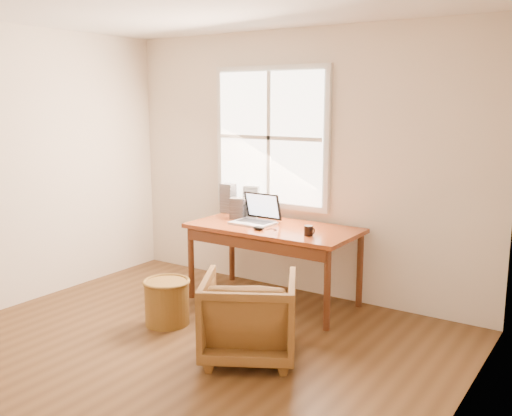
% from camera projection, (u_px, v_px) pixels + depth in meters
% --- Properties ---
extents(room_shell, '(4.04, 4.54, 2.64)m').
position_uv_depth(room_shell, '(147.00, 188.00, 3.95)').
color(room_shell, brown).
rests_on(room_shell, ground).
extents(desk, '(1.60, 0.80, 0.04)m').
position_uv_depth(desk, '(274.00, 228.00, 5.38)').
color(desk, brown).
rests_on(desk, room_shell).
extents(armchair, '(0.95, 0.95, 0.64)m').
position_uv_depth(armchair, '(249.00, 316.00, 4.28)').
color(armchair, brown).
rests_on(armchair, room_shell).
extents(wicker_stool, '(0.48, 0.48, 0.38)m').
position_uv_depth(wicker_stool, '(167.00, 303.00, 4.95)').
color(wicker_stool, brown).
rests_on(wicker_stool, room_shell).
extents(laptop, '(0.37, 0.39, 0.27)m').
position_uv_depth(laptop, '(253.00, 210.00, 5.44)').
color(laptop, '#BABDC2').
rests_on(laptop, desk).
extents(mouse, '(0.12, 0.08, 0.04)m').
position_uv_depth(mouse, '(259.00, 228.00, 5.21)').
color(mouse, black).
rests_on(mouse, desk).
extents(coffee_mug, '(0.10, 0.10, 0.09)m').
position_uv_depth(coffee_mug, '(308.00, 231.00, 5.00)').
color(coffee_mug, black).
rests_on(coffee_mug, desk).
extents(cd_stack_a, '(0.19, 0.18, 0.31)m').
position_uv_depth(cd_stack_a, '(252.00, 200.00, 5.89)').
color(cd_stack_a, '#B4BBC0').
rests_on(cd_stack_a, desk).
extents(cd_stack_b, '(0.17, 0.16, 0.21)m').
position_uv_depth(cd_stack_b, '(238.00, 208.00, 5.71)').
color(cd_stack_b, '#242429').
rests_on(cd_stack_b, desk).
extents(cd_stack_c, '(0.14, 0.13, 0.31)m').
position_uv_depth(cd_stack_c, '(228.00, 198.00, 6.00)').
color(cd_stack_c, gray).
rests_on(cd_stack_c, desk).
extents(cd_stack_d, '(0.17, 0.15, 0.19)m').
position_uv_depth(cd_stack_d, '(252.00, 208.00, 5.79)').
color(cd_stack_d, silver).
rests_on(cd_stack_d, desk).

